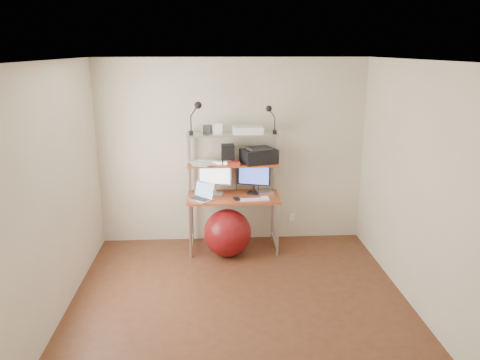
% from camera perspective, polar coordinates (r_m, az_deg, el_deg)
% --- Properties ---
extents(room, '(3.60, 3.60, 3.60)m').
position_cam_1_polar(room, '(4.61, -0.02, -1.36)').
color(room, brown).
rests_on(room, ground).
extents(computer_desk, '(1.20, 0.60, 1.57)m').
position_cam_1_polar(computer_desk, '(6.13, -0.86, 0.13)').
color(computer_desk, '#BA4B24').
rests_on(computer_desk, ground).
extents(desktop, '(1.20, 0.60, 0.00)m').
position_cam_1_polar(desktop, '(6.13, -0.83, -1.97)').
color(desktop, '#BA4B24').
rests_on(desktop, computer_desk).
extents(mid_shelf, '(1.18, 0.34, 0.00)m').
position_cam_1_polar(mid_shelf, '(6.15, -0.90, 2.06)').
color(mid_shelf, '#BA4B24').
rests_on(mid_shelf, computer_desk).
extents(top_shelf, '(1.18, 0.34, 0.00)m').
position_cam_1_polar(top_shelf, '(6.06, -0.91, 5.73)').
color(top_shelf, '#B0B0B5').
rests_on(top_shelf, computer_desk).
extents(floor, '(3.60, 3.60, 0.00)m').
position_cam_1_polar(floor, '(5.12, -0.02, -14.86)').
color(floor, brown).
rests_on(floor, ground).
extents(wall_outlet, '(0.08, 0.01, 0.12)m').
position_cam_1_polar(wall_outlet, '(6.69, 6.37, -4.52)').
color(wall_outlet, white).
rests_on(wall_outlet, room).
extents(monitor_silver, '(0.44, 0.19, 0.49)m').
position_cam_1_polar(monitor_silver, '(6.16, -3.09, 0.65)').
color(monitor_silver, '#BBBBC0').
rests_on(monitor_silver, desktop).
extents(monitor_black, '(0.44, 0.18, 0.45)m').
position_cam_1_polar(monitor_black, '(6.20, 1.68, 0.37)').
color(monitor_black, black).
rests_on(monitor_black, desktop).
extents(laptop, '(0.39, 0.39, 0.27)m').
position_cam_1_polar(laptop, '(6.02, -4.63, -1.91)').
color(laptop, silver).
rests_on(laptop, desktop).
extents(keyboard, '(0.38, 0.13, 0.01)m').
position_cam_1_polar(keyboard, '(5.98, 1.80, -2.38)').
color(keyboard, white).
rests_on(keyboard, desktop).
extents(mouse, '(0.09, 0.06, 0.02)m').
position_cam_1_polar(mouse, '(6.05, 3.03, -2.12)').
color(mouse, white).
rests_on(mouse, desktop).
extents(mac_mini, '(0.23, 0.23, 0.04)m').
position_cam_1_polar(mac_mini, '(6.25, 2.99, -1.46)').
color(mac_mini, silver).
rests_on(mac_mini, desktop).
extents(phone, '(0.10, 0.15, 0.01)m').
position_cam_1_polar(phone, '(6.01, -0.41, -2.29)').
color(phone, black).
rests_on(phone, desktop).
extents(printer, '(0.51, 0.43, 0.21)m').
position_cam_1_polar(printer, '(6.15, 2.32, 3.00)').
color(printer, black).
rests_on(printer, mid_shelf).
extents(nas_cube, '(0.17, 0.17, 0.24)m').
position_cam_1_polar(nas_cube, '(6.14, -1.50, 3.22)').
color(nas_cube, black).
rests_on(nas_cube, mid_shelf).
extents(red_box, '(0.17, 0.11, 0.05)m').
position_cam_1_polar(red_box, '(6.03, -0.80, 2.02)').
color(red_box, '#B42C1C').
rests_on(red_box, mid_shelf).
extents(scanner, '(0.39, 0.26, 0.10)m').
position_cam_1_polar(scanner, '(6.04, 0.94, 6.16)').
color(scanner, white).
rests_on(scanner, top_shelf).
extents(box_white, '(0.12, 0.10, 0.13)m').
position_cam_1_polar(box_white, '(6.02, -2.72, 6.29)').
color(box_white, white).
rests_on(box_white, top_shelf).
extents(box_grey, '(0.12, 0.12, 0.10)m').
position_cam_1_polar(box_grey, '(6.08, -4.00, 6.20)').
color(box_grey, '#2D2D30').
rests_on(box_grey, top_shelf).
extents(clip_lamp_left, '(0.17, 0.09, 0.42)m').
position_cam_1_polar(clip_lamp_left, '(5.91, -5.31, 8.41)').
color(clip_lamp_left, black).
rests_on(clip_lamp_left, top_shelf).
extents(clip_lamp_right, '(0.14, 0.08, 0.36)m').
position_cam_1_polar(clip_lamp_right, '(6.00, 3.69, 8.14)').
color(clip_lamp_right, black).
rests_on(clip_lamp_right, top_shelf).
extents(exercise_ball, '(0.62, 0.62, 0.62)m').
position_cam_1_polar(exercise_ball, '(6.08, -1.53, -6.47)').
color(exercise_ball, maroon).
rests_on(exercise_ball, floor).
extents(paper_stack, '(0.39, 0.42, 0.03)m').
position_cam_1_polar(paper_stack, '(6.14, -4.42, 2.14)').
color(paper_stack, white).
rests_on(paper_stack, mid_shelf).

